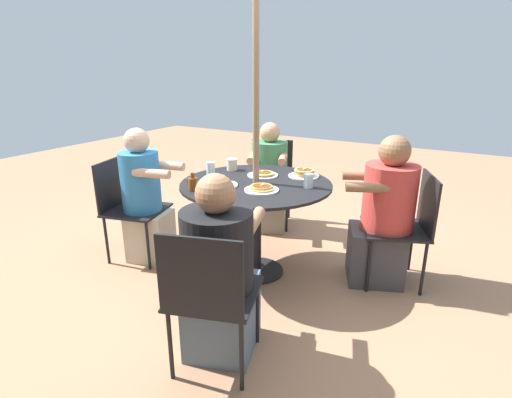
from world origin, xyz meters
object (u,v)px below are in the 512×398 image
Objects in this scene: diner_east at (145,201)px; drinking_glass_a at (308,181)px; pancake_plate_a at (263,174)px; pancake_plate_d at (262,189)px; diner_south at (220,277)px; coffee_cup at (232,164)px; patio_chair_west at (407,222)px; diner_north at (269,182)px; pancake_plate_c at (221,184)px; diner_west at (383,219)px; patio_table at (256,198)px; syrup_bottle at (193,184)px; drinking_glass_b at (211,169)px; patio_chair_south at (210,292)px; patio_chair_north at (271,176)px; patio_chair_east at (127,202)px; pancake_plate_b at (304,174)px.

drinking_glass_a is at bearing 89.11° from diner_east.
pancake_plate_d is at bearing 117.70° from pancake_plate_a.
coffee_cup is (0.66, -1.15, 0.32)m from diner_south.
pancake_plate_d is at bearing 100.30° from patio_chair_west.
pancake_plate_c is at bearing 77.22° from diner_north.
diner_east is at bearing 86.30° from diner_west.
pancake_plate_d is at bearing 80.07° from diner_east.
patio_table is at bearing 90.00° from patio_chair_west.
syrup_bottle reaches higher than drinking_glass_b.
diner_south reaches higher than patio_chair_south.
patio_table is at bearing -126.19° from syrup_bottle.
diner_north is (0.36, -0.89, -0.14)m from patio_table.
patio_table is 1.14m from patio_chair_north.
pancake_plate_a is 1.89× the size of syrup_bottle.
diner_south is 1.36m from coffee_cup.
patio_chair_west is 3.47× the size of pancake_plate_a.
patio_table is 0.44m from drinking_glass_a.
pancake_plate_a is 1.00× the size of pancake_plate_d.
patio_chair_east is 6.54× the size of syrup_bottle.
syrup_bottle reaches higher than pancake_plate_d.
patio_table is 0.97m from diner_east.
diner_north is at bearing 92.15° from diner_south.
syrup_bottle reaches higher than patio_chair_east.
diner_north is 9.68× the size of drinking_glass_b.
coffee_cup reaches higher than pancake_plate_c.
patio_chair_south is (-1.45, 0.79, 0.00)m from patio_chair_east.
patio_chair_north is at bearing -78.93° from pancake_plate_c.
drinking_glass_b is at bearing 83.52° from diner_west.
patio_table is 4.66× the size of pancake_plate_b.
diner_east is 1.39m from diner_south.
pancake_plate_d is at bearing 42.80° from drinking_glass_a.
diner_west is 1.39m from drinking_glass_b.
coffee_cup is 0.78m from drinking_glass_a.
patio_chair_east reaches higher than patio_table.
patio_chair_west is 0.81m from drinking_glass_a.
patio_chair_west is (-0.76, -1.34, 0.01)m from diner_south.
diner_south is 11.25× the size of coffee_cup.
syrup_bottle reaches higher than patio_chair_south.
patio_chair_east is (0.74, 1.18, 0.01)m from diner_north.
pancake_plate_a is at bearing 173.33° from coffee_cup.
pancake_plate_c is 0.47m from coffee_cup.
pancake_plate_a reaches higher than patio_table.
diner_north is 0.95× the size of diner_east.
patio_chair_east is at bearing -90.00° from diner_east.
diner_north is 4.35× the size of pancake_plate_a.
diner_north is at bearing -64.60° from pancake_plate_d.
diner_east is at bearing 129.08° from patio_chair_south.
patio_chair_south is 0.18m from diner_south.
pancake_plate_a is (0.40, -1.28, 0.27)m from patio_chair_south.
diner_south is 4.39× the size of pancake_plate_c.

